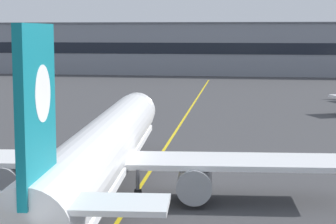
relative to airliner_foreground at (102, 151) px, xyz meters
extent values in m
cube|color=yellow|center=(1.05, 15.88, -3.37)|extent=(10.18, 179.74, 0.01)
cylinder|color=white|center=(-0.02, 0.15, 0.13)|extent=(7.51, 36.20, 3.80)
cone|color=white|center=(-2.01, 19.34, 0.13)|extent=(3.86, 2.96, 3.61)
cube|color=white|center=(-0.02, 0.15, -0.91)|extent=(7.14, 33.33, 0.44)
cube|color=black|center=(-1.82, 17.45, 0.80)|extent=(2.95, 1.39, 0.60)
cube|color=white|center=(-0.08, 0.74, -0.72)|extent=(32.33, 8.09, 0.36)
cylinder|color=gray|center=(-6.14, -0.89, -1.94)|extent=(2.66, 3.82, 2.30)
cylinder|color=black|center=(-6.33, 0.95, -1.94)|extent=(1.96, 0.38, 1.95)
cylinder|color=gray|center=(6.19, 0.39, -1.94)|extent=(2.66, 3.82, 2.30)
cylinder|color=black|center=(6.00, 2.23, -1.94)|extent=(1.96, 0.38, 1.95)
cube|color=#0F7A89|center=(1.62, -15.57, 4.68)|extent=(0.90, 4.82, 7.20)
cylinder|color=white|center=(1.59, -15.27, 5.40)|extent=(0.69, 2.43, 2.40)
cube|color=white|center=(1.68, -16.17, 0.99)|extent=(11.23, 3.92, 0.24)
cylinder|color=#4C4C51|center=(-1.52, 14.57, -1.89)|extent=(0.24, 0.24, 1.60)
cylinder|color=black|center=(-1.52, 14.57, -2.92)|extent=(0.49, 0.94, 0.90)
cylinder|color=#4C4C51|center=(-2.39, -2.11, -1.59)|extent=(0.24, 0.24, 1.60)
cylinder|color=black|center=(-2.39, -2.11, -2.72)|extent=(0.53, 1.33, 1.30)
cylinder|color=#4C4C51|center=(2.78, -1.57, -1.59)|extent=(0.24, 0.24, 1.60)
cylinder|color=black|center=(2.78, -1.57, -2.72)|extent=(0.53, 1.33, 1.30)
cube|color=gray|center=(6.54, 124.03, 3.17)|extent=(144.85, 12.00, 13.07)
cube|color=black|center=(6.54, 117.98, 3.57)|extent=(139.06, 0.12, 2.80)
cube|color=#595C63|center=(6.54, 124.03, 9.90)|extent=(145.25, 12.40, 0.40)
camera|label=1|loc=(11.29, -40.14, 7.99)|focal=67.74mm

